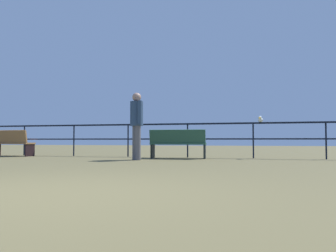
# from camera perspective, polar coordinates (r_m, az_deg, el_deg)

# --- Properties ---
(ground_plane) EXTENTS (60.00, 60.00, 0.00)m
(ground_plane) POSITION_cam_1_polar(r_m,az_deg,el_deg) (3.46, -21.66, -10.99)
(ground_plane) COLOR brown
(pier_railing) EXTENTS (19.45, 0.05, 1.05)m
(pier_railing) POSITION_cam_1_polar(r_m,az_deg,el_deg) (10.18, 3.37, -1.05)
(pier_railing) COLOR black
(pier_railing) RESTS_ON ground_plane
(bench_far_left) EXTENTS (1.53, 0.71, 0.85)m
(bench_far_left) POSITION_cam_1_polar(r_m,az_deg,el_deg) (12.15, -25.32, -2.46)
(bench_far_left) COLOR brown
(bench_far_left) RESTS_ON ground_plane
(bench_near_left) EXTENTS (1.63, 0.74, 0.83)m
(bench_near_left) POSITION_cam_1_polar(r_m,az_deg,el_deg) (9.54, 1.70, -2.79)
(bench_near_left) COLOR #254D3A
(bench_near_left) RESTS_ON ground_plane
(person_by_bench) EXTENTS (0.41, 0.47, 1.80)m
(person_by_bench) POSITION_cam_1_polar(r_m,az_deg,el_deg) (8.94, -5.40, 0.81)
(person_by_bench) COLOR #56545A
(person_by_bench) RESTS_ON ground_plane
(seagull_on_rail) EXTENTS (0.17, 0.37, 0.17)m
(seagull_on_rail) POSITION_cam_1_polar(r_m,az_deg,el_deg) (9.97, 15.51, 1.09)
(seagull_on_rail) COLOR silver
(seagull_on_rail) RESTS_ON pier_railing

